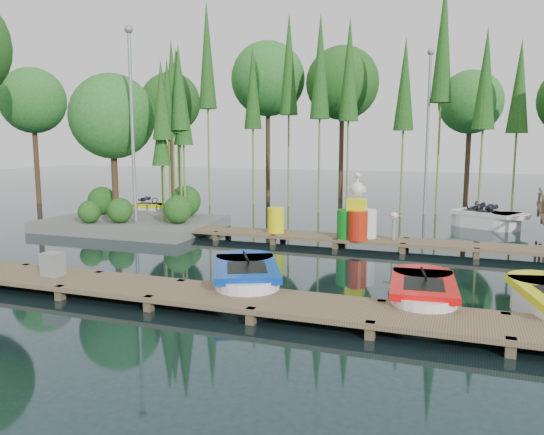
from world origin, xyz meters
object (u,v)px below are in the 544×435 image
(island, at_px, (127,144))
(utility_cabinet, at_px, (53,264))
(drum_cluster, at_px, (357,219))
(boat_blue, at_px, (246,279))
(boat_red, at_px, (423,296))
(yellow_barrel, at_px, (276,220))
(boat_yellow_far, at_px, (153,210))

(island, relative_size, utility_cabinet, 12.92)
(island, xyz_separation_m, drum_cluster, (8.91, -0.94, -2.29))
(boat_blue, distance_m, utility_cabinet, 4.35)
(boat_blue, xyz_separation_m, boat_red, (3.72, 0.13, -0.03))
(island, relative_size, yellow_barrel, 8.16)
(boat_blue, bearing_deg, island, 114.18)
(boat_blue, height_order, drum_cluster, drum_cluster)
(drum_cluster, bearing_deg, yellow_barrel, 176.73)
(boat_blue, height_order, boat_yellow_far, boat_yellow_far)
(boat_blue, relative_size, yellow_barrel, 3.94)
(yellow_barrel, bearing_deg, boat_blue, -76.66)
(island, xyz_separation_m, utility_cabinet, (3.41, -7.79, -2.62))
(boat_blue, distance_m, drum_cluster, 5.80)
(drum_cluster, bearing_deg, utility_cabinet, -128.75)
(yellow_barrel, xyz_separation_m, drum_cluster, (2.70, -0.15, 0.18))
(boat_blue, xyz_separation_m, utility_cabinet, (-4.16, -1.23, 0.27))
(island, xyz_separation_m, boat_red, (11.30, -6.43, -2.92))
(utility_cabinet, distance_m, drum_cluster, 8.78)
(boat_red, relative_size, drum_cluster, 1.38)
(boat_yellow_far, distance_m, drum_cluster, 10.62)
(boat_yellow_far, bearing_deg, boat_blue, -36.93)
(island, height_order, drum_cluster, island)
(yellow_barrel, bearing_deg, utility_cabinet, -111.75)
(island, bearing_deg, boat_yellow_far, 107.06)
(island, xyz_separation_m, boat_yellow_far, (-0.93, 3.02, -2.91))
(yellow_barrel, relative_size, drum_cluster, 0.41)
(boat_blue, distance_m, boat_red, 3.72)
(island, height_order, utility_cabinet, island)
(boat_blue, bearing_deg, utility_cabinet, 171.54)
(boat_red, height_order, boat_yellow_far, boat_yellow_far)
(boat_yellow_far, bearing_deg, drum_cluster, -10.46)
(island, distance_m, yellow_barrel, 6.73)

